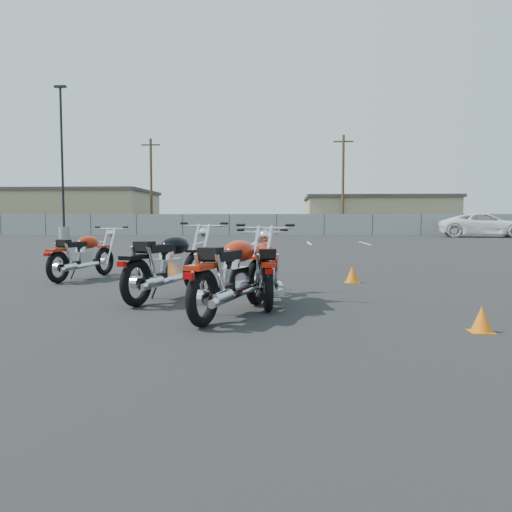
# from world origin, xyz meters

# --- Properties ---
(ground) EXTENTS (120.00, 120.00, 0.00)m
(ground) POSITION_xyz_m (0.00, 0.00, 0.00)
(ground) COLOR black
(ground) RESTS_ON ground
(motorcycle_front_red) EXTENTS (1.02, 2.19, 1.08)m
(motorcycle_front_red) POSITION_xyz_m (-3.51, 2.89, 0.49)
(motorcycle_front_red) COLOR black
(motorcycle_front_red) RESTS_ON ground
(motorcycle_second_black) EXTENTS (1.28, 2.37, 1.17)m
(motorcycle_second_black) POSITION_xyz_m (-1.13, 0.41, 0.53)
(motorcycle_second_black) COLOR black
(motorcycle_second_black) RESTS_ON ground
(motorcycle_third_red) EXTENTS (1.24, 2.33, 1.16)m
(motorcycle_third_red) POSITION_xyz_m (-0.00, -0.88, 0.53)
(motorcycle_third_red) COLOR black
(motorcycle_third_red) RESTS_ON ground
(motorcycle_rear_red) EXTENTS (0.84, 2.18, 1.07)m
(motorcycle_rear_red) POSITION_xyz_m (0.38, 0.08, 0.49)
(motorcycle_rear_red) COLOR black
(motorcycle_rear_red) RESTS_ON ground
(training_cone_near) EXTENTS (0.27, 0.27, 0.33)m
(training_cone_near) POSITION_xyz_m (1.96, 2.55, 0.16)
(training_cone_near) COLOR orange
(training_cone_near) RESTS_ON ground
(training_cone_far) EXTENTS (0.24, 0.24, 0.29)m
(training_cone_far) POSITION_xyz_m (2.76, -1.72, 0.14)
(training_cone_far) COLOR orange
(training_cone_far) RESTS_ON ground
(light_pole_west) EXTENTS (0.80, 0.70, 10.27)m
(light_pole_west) POSITION_xyz_m (-14.39, 26.18, 2.67)
(light_pole_west) COLOR gray
(light_pole_west) RESTS_ON ground
(chainlink_fence) EXTENTS (80.06, 0.06, 1.80)m
(chainlink_fence) POSITION_xyz_m (-0.00, 35.00, 0.90)
(chainlink_fence) COLOR gray
(chainlink_fence) RESTS_ON ground
(tan_building_west) EXTENTS (18.40, 10.40, 4.30)m
(tan_building_west) POSITION_xyz_m (-22.00, 42.00, 2.16)
(tan_building_west) COLOR tan
(tan_building_west) RESTS_ON ground
(tan_building_east) EXTENTS (14.40, 9.40, 3.70)m
(tan_building_east) POSITION_xyz_m (10.00, 44.00, 1.86)
(tan_building_east) COLOR tan
(tan_building_east) RESTS_ON ground
(utility_pole_b) EXTENTS (1.80, 0.24, 9.00)m
(utility_pole_b) POSITION_xyz_m (-12.00, 40.00, 4.69)
(utility_pole_b) COLOR #3F2F1D
(utility_pole_b) RESTS_ON ground
(utility_pole_c) EXTENTS (1.80, 0.24, 9.00)m
(utility_pole_c) POSITION_xyz_m (6.00, 39.00, 4.69)
(utility_pole_c) COLOR #3F2F1D
(utility_pole_c) RESTS_ON ground
(parking_line_stripes) EXTENTS (15.12, 4.00, 0.01)m
(parking_line_stripes) POSITION_xyz_m (-2.50, 20.00, 0.00)
(parking_line_stripes) COLOR silver
(parking_line_stripes) RESTS_ON ground
(white_van) EXTENTS (4.46, 7.91, 2.83)m
(white_van) POSITION_xyz_m (15.59, 31.00, 1.42)
(white_van) COLOR white
(white_van) RESTS_ON ground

